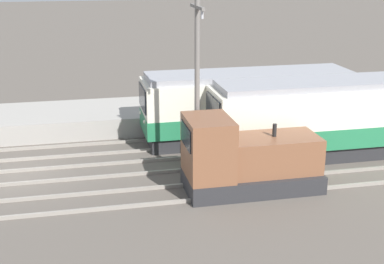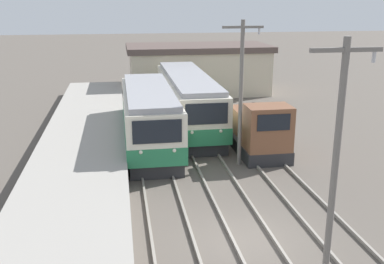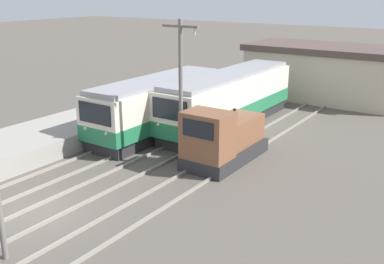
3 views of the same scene
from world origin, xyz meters
name	(u,v)px [view 1 (image 1 of 3)]	position (x,y,z in m)	size (l,w,h in m)	color
ground_plane	(14,177)	(0.00, 0.00, 0.00)	(200.00, 200.00, 0.00)	#564F47
platform_left	(25,122)	(-6.25, 0.00, 0.51)	(4.50, 54.00, 1.01)	gray
track_left	(20,154)	(-2.60, 0.00, 0.07)	(1.54, 60.00, 0.14)	gray
track_center	(14,177)	(0.20, 0.00, 0.07)	(1.54, 60.00, 0.14)	gray
track_right	(6,209)	(3.20, 0.00, 0.07)	(1.54, 60.00, 0.14)	gray
commuter_train_left	(248,108)	(-2.60, 10.92, 1.61)	(2.84, 10.49, 3.44)	#28282B
commuter_train_center	(347,119)	(0.20, 14.77, 1.63)	(2.84, 12.81, 3.50)	#28282B
shunting_locomotive	(245,160)	(3.20, 8.95, 1.21)	(2.40, 5.27, 3.00)	#28282B
catenary_mast_mid	(197,84)	(1.71, 7.37, 3.94)	(2.00, 0.20, 7.24)	slate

